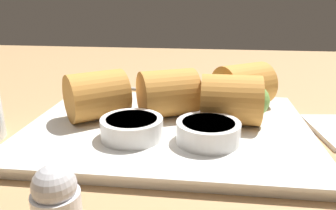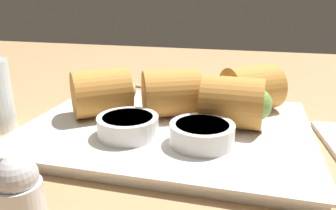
# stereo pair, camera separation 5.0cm
# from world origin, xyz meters

# --- Properties ---
(table_surface) EXTENTS (1.80, 1.40, 0.02)m
(table_surface) POSITION_xyz_m (0.00, 0.00, 0.01)
(table_surface) COLOR #A87F54
(table_surface) RESTS_ON ground
(serving_plate) EXTENTS (0.35, 0.26, 0.01)m
(serving_plate) POSITION_xyz_m (0.01, -0.01, 0.03)
(serving_plate) COLOR silver
(serving_plate) RESTS_ON table_surface
(roll_front_left) EXTENTS (0.09, 0.09, 0.06)m
(roll_front_left) POSITION_xyz_m (0.10, -0.03, 0.07)
(roll_front_left) COLOR #C68438
(roll_front_left) RESTS_ON serving_plate
(roll_front_right) EXTENTS (0.09, 0.09, 0.06)m
(roll_front_right) POSITION_xyz_m (0.01, -0.05, 0.07)
(roll_front_right) COLOR #C68438
(roll_front_right) RESTS_ON serving_plate
(roll_back_left) EXTENTS (0.09, 0.09, 0.06)m
(roll_back_left) POSITION_xyz_m (-0.09, -0.10, 0.07)
(roll_back_left) COLOR #C68438
(roll_back_left) RESTS_ON serving_plate
(roll_back_right) EXTENTS (0.08, 0.06, 0.06)m
(roll_back_right) POSITION_xyz_m (-0.07, -0.02, 0.07)
(roll_back_right) COLOR #C68438
(roll_back_right) RESTS_ON serving_plate
(dipping_bowl_near) EXTENTS (0.07, 0.07, 0.02)m
(dipping_bowl_near) POSITION_xyz_m (0.04, 0.03, 0.05)
(dipping_bowl_near) COLOR white
(dipping_bowl_near) RESTS_ON serving_plate
(dipping_bowl_far) EXTENTS (0.07, 0.07, 0.02)m
(dipping_bowl_far) POSITION_xyz_m (-0.04, 0.03, 0.05)
(dipping_bowl_far) COLOR white
(dipping_bowl_far) RESTS_ON serving_plate
(spoon) EXTENTS (0.17, 0.06, 0.01)m
(spoon) POSITION_xyz_m (-0.01, -0.18, 0.03)
(spoon) COLOR #B2B2B7
(spoon) RESTS_ON table_surface
(salt_shaker) EXTENTS (0.03, 0.03, 0.07)m
(salt_shaker) POSITION_xyz_m (0.05, 0.21, 0.06)
(salt_shaker) COLOR silver
(salt_shaker) RESTS_ON table_surface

